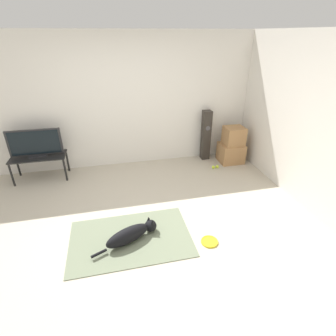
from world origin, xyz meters
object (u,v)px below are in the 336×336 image
(cardboard_box_lower, at_px, (231,153))
(cardboard_box_upper, at_px, (234,136))
(tennis_ball_by_boxes, at_px, (213,167))
(tennis_ball_near_speaker, at_px, (217,167))
(dog, at_px, (132,234))
(tv_stand, at_px, (39,159))
(floor_speaker, at_px, (206,135))
(frisbee, at_px, (210,242))
(tv, at_px, (35,143))

(cardboard_box_lower, height_order, cardboard_box_upper, cardboard_box_upper)
(tennis_ball_by_boxes, distance_m, tennis_ball_near_speaker, 0.09)
(dog, relative_size, tennis_ball_by_boxes, 13.43)
(cardboard_box_lower, relative_size, tv_stand, 0.50)
(cardboard_box_lower, bearing_deg, tennis_ball_by_boxes, -152.88)
(dog, height_order, cardboard_box_lower, cardboard_box_lower)
(cardboard_box_lower, relative_size, tennis_ball_by_boxes, 7.37)
(cardboard_box_upper, xyz_separation_m, tennis_ball_by_boxes, (-0.50, -0.24, -0.55))
(dog, distance_m, tv_stand, 2.59)
(cardboard_box_lower, height_order, floor_speaker, floor_speaker)
(floor_speaker, height_order, tennis_ball_near_speaker, floor_speaker)
(floor_speaker, xyz_separation_m, tennis_ball_by_boxes, (0.00, -0.52, -0.50))
(tennis_ball_near_speaker, bearing_deg, frisbee, -115.03)
(tv, xyz_separation_m, tennis_ball_by_boxes, (3.33, -0.37, -0.68))
(floor_speaker, bearing_deg, tv_stand, -177.37)
(tv_stand, relative_size, tv, 1.05)
(tv_stand, relative_size, tennis_ball_near_speaker, 14.64)
(cardboard_box_lower, xyz_separation_m, cardboard_box_upper, (0.02, -0.01, 0.38))
(dog, bearing_deg, cardboard_box_upper, 39.92)
(tennis_ball_by_boxes, relative_size, tennis_ball_near_speaker, 1.00)
(frisbee, height_order, tv, tv)
(tennis_ball_by_boxes, bearing_deg, tennis_ball_near_speaker, 1.37)
(tv, bearing_deg, tv_stand, -90.00)
(frisbee, height_order, tv_stand, tv_stand)
(dog, xyz_separation_m, frisbee, (1.00, -0.26, -0.10))
(tennis_ball_by_boxes, bearing_deg, frisbee, -113.00)
(dog, xyz_separation_m, cardboard_box_upper, (2.35, 1.97, 0.47))
(floor_speaker, bearing_deg, cardboard_box_lower, -29.77)
(floor_speaker, xyz_separation_m, tv_stand, (-3.33, -0.15, -0.13))
(floor_speaker, relative_size, tennis_ball_by_boxes, 16.20)
(dog, distance_m, cardboard_box_upper, 3.10)
(frisbee, distance_m, tv_stand, 3.45)
(cardboard_box_upper, height_order, tennis_ball_by_boxes, cardboard_box_upper)
(dog, xyz_separation_m, tennis_ball_by_boxes, (1.85, 1.73, -0.08))
(dog, bearing_deg, frisbee, -14.78)
(cardboard_box_upper, distance_m, floor_speaker, 0.58)
(tennis_ball_near_speaker, bearing_deg, floor_speaker, 99.55)
(cardboard_box_lower, distance_m, cardboard_box_upper, 0.39)
(tennis_ball_near_speaker, bearing_deg, tennis_ball_by_boxes, -178.63)
(frisbee, height_order, cardboard_box_upper, cardboard_box_upper)
(floor_speaker, bearing_deg, frisbee, -108.53)
(tv, bearing_deg, cardboard_box_lower, -1.91)
(dog, xyz_separation_m, tennis_ball_near_speaker, (1.93, 1.73, -0.08))
(dog, bearing_deg, tennis_ball_by_boxes, 43.10)
(cardboard_box_lower, xyz_separation_m, tv_stand, (-3.81, 0.12, 0.20))
(tennis_ball_by_boxes, bearing_deg, cardboard_box_upper, 25.22)
(dog, distance_m, tv, 2.64)
(frisbee, xyz_separation_m, floor_speaker, (0.84, 2.52, 0.52))
(cardboard_box_lower, xyz_separation_m, tv, (-3.81, 0.13, 0.51))
(frisbee, relative_size, floor_speaker, 0.21)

